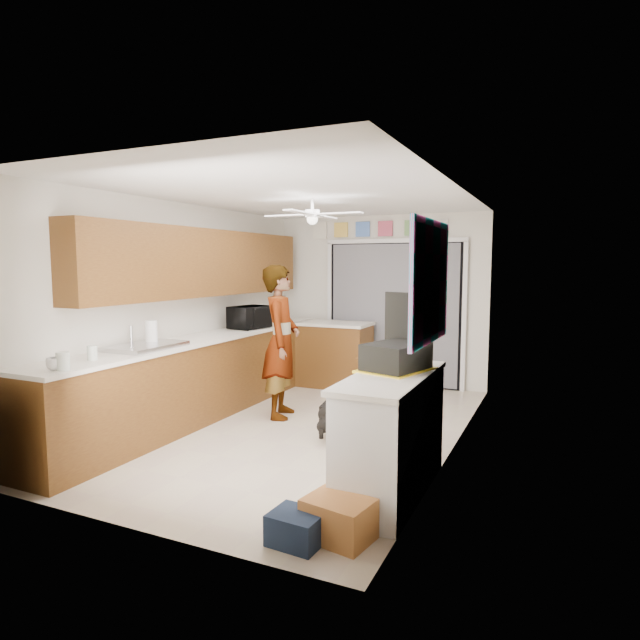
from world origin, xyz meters
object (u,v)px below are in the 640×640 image
(cardboard_box, at_px, (338,519))
(man, at_px, (281,342))
(dog, at_px, (330,417))
(cup, at_px, (54,364))
(navy_crate, at_px, (297,528))
(microwave, at_px, (250,317))
(suitcase, at_px, (396,357))
(paper_towel_roll, at_px, (151,333))

(cardboard_box, relative_size, man, 0.24)
(man, distance_m, dog, 1.14)
(cup, distance_m, navy_crate, 2.37)
(man, bearing_deg, cup, 145.82)
(microwave, relative_size, suitcase, 1.05)
(paper_towel_roll, distance_m, dog, 2.06)
(dog, bearing_deg, man, 143.43)
(cardboard_box, bearing_deg, cup, -177.00)
(navy_crate, bearing_deg, cup, 179.00)
(navy_crate, distance_m, man, 3.01)
(man, bearing_deg, navy_crate, -167.30)
(navy_crate, bearing_deg, cardboard_box, 36.66)
(microwave, relative_size, cup, 4.10)
(microwave, relative_size, navy_crate, 1.60)
(paper_towel_roll, bearing_deg, suitcase, -3.80)
(cardboard_box, bearing_deg, man, 126.12)
(microwave, xyz_separation_m, dog, (1.58, -0.99, -0.89))
(microwave, xyz_separation_m, cup, (0.06, -3.03, -0.10))
(microwave, xyz_separation_m, cardboard_box, (2.48, -2.90, -0.95))
(cup, bearing_deg, microwave, 91.18)
(microwave, bearing_deg, man, -117.60)
(cardboard_box, bearing_deg, suitcase, 86.08)
(microwave, height_order, cup, microwave)
(navy_crate, bearing_deg, man, 120.65)
(cup, distance_m, man, 2.56)
(cup, relative_size, paper_towel_roll, 0.49)
(dog, bearing_deg, microwave, 138.76)
(dog, bearing_deg, cup, -135.96)
(microwave, relative_size, man, 0.30)
(paper_towel_roll, height_order, suitcase, paper_towel_roll)
(cardboard_box, bearing_deg, paper_towel_roll, 155.33)
(man, bearing_deg, suitcase, -144.42)
(paper_towel_roll, xyz_separation_m, cardboard_box, (2.61, -1.20, -0.94))
(cup, xyz_separation_m, paper_towel_roll, (-0.20, 1.33, 0.08))
(paper_towel_roll, height_order, man, man)
(cardboard_box, xyz_separation_m, navy_crate, (-0.22, -0.16, -0.03))
(suitcase, distance_m, cardboard_box, 1.37)
(navy_crate, height_order, man, man)
(cup, height_order, suitcase, suitcase)
(cup, relative_size, navy_crate, 0.39)
(suitcase, relative_size, navy_crate, 1.52)
(suitcase, xyz_separation_m, dog, (-0.97, 0.89, -0.85))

